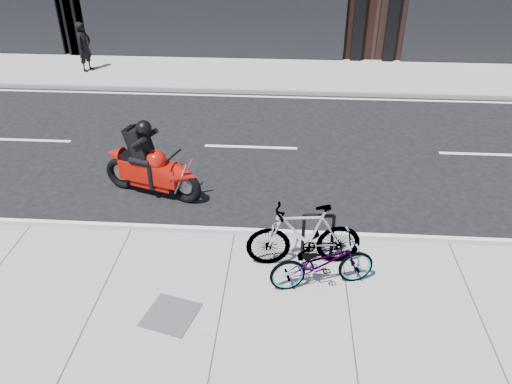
# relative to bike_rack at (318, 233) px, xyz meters

# --- Properties ---
(ground) EXTENTS (120.00, 120.00, 0.00)m
(ground) POSITION_rel_bike_rack_xyz_m (-1.52, 2.60, -0.69)
(ground) COLOR black
(ground) RESTS_ON ground
(sidewalk_near) EXTENTS (60.00, 6.00, 0.13)m
(sidewalk_near) POSITION_rel_bike_rack_xyz_m (-1.52, -2.40, -0.62)
(sidewalk_near) COLOR gray
(sidewalk_near) RESTS_ON ground
(sidewalk_far) EXTENTS (60.00, 3.50, 0.13)m
(sidewalk_far) POSITION_rel_bike_rack_xyz_m (-1.52, 10.35, -0.62)
(sidewalk_far) COLOR gray
(sidewalk_far) RESTS_ON ground
(bike_rack) EXTENTS (0.57, 0.07, 0.95)m
(bike_rack) POSITION_rel_bike_rack_xyz_m (0.00, 0.00, 0.00)
(bike_rack) COLOR black
(bike_rack) RESTS_ON sidewalk_near
(bicycle_front) EXTENTS (1.84, 1.02, 0.92)m
(bicycle_front) POSITION_rel_bike_rack_xyz_m (0.05, -0.67, -0.10)
(bicycle_front) COLOR gray
(bicycle_front) RESTS_ON sidewalk_near
(bicycle_rear) EXTENTS (2.02, 0.78, 1.18)m
(bicycle_rear) POSITION_rel_bike_rack_xyz_m (-0.25, -0.14, 0.03)
(bicycle_rear) COLOR gray
(bicycle_rear) RESTS_ON sidewalk_near
(motorcycle) EXTENTS (2.28, 1.09, 1.75)m
(motorcycle) POSITION_rel_bike_rack_xyz_m (-3.37, 2.11, 0.02)
(motorcycle) COLOR black
(motorcycle) RESTS_ON ground
(pedestrian) EXTENTS (0.56, 0.70, 1.69)m
(pedestrian) POSITION_rel_bike_rack_xyz_m (-7.81, 10.12, 0.29)
(pedestrian) COLOR black
(pedestrian) RESTS_ON sidewalk_far
(utility_grate) EXTENTS (0.92, 0.92, 0.02)m
(utility_grate) POSITION_rel_bike_rack_xyz_m (-2.28, -1.54, -0.55)
(utility_grate) COLOR #4D4D4F
(utility_grate) RESTS_ON sidewalk_near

